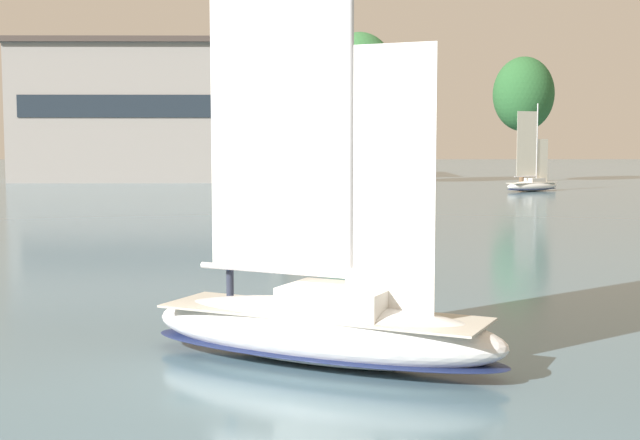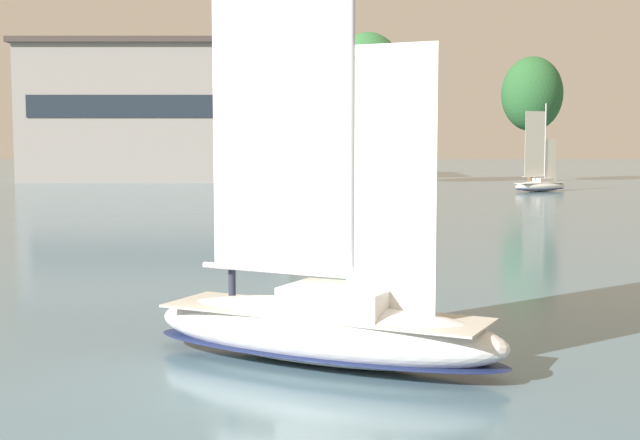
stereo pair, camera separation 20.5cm
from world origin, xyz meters
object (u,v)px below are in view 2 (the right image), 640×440
(tree_shore_left, at_px, (529,94))
(sailboat_main, at_px, (321,322))
(tree_shore_center, at_px, (365,78))
(sailboat_moored_far_slip, at_px, (305,183))
(sailboat_moored_outer_mooring, at_px, (538,184))

(tree_shore_left, height_order, sailboat_main, tree_shore_left)
(sailboat_main, bearing_deg, tree_shore_center, 86.24)
(tree_shore_left, bearing_deg, sailboat_moored_far_slip, -153.66)
(sailboat_moored_outer_mooring, bearing_deg, sailboat_moored_far_slip, 167.28)
(tree_shore_left, xyz_separation_m, tree_shore_center, (-20.89, -5.06, 1.69))
(tree_shore_left, xyz_separation_m, sailboat_main, (-26.47, -90.00, -9.91))
(tree_shore_left, bearing_deg, sailboat_main, -106.39)
(tree_shore_center, relative_size, sailboat_main, 1.35)
(tree_shore_left, xyz_separation_m, sailboat_moored_outer_mooring, (-3.49, -19.40, -10.20))
(sailboat_moored_far_slip, bearing_deg, sailboat_main, -88.85)
(sailboat_main, bearing_deg, sailboat_moored_outer_mooring, 71.97)
(tree_shore_center, distance_m, sailboat_moored_outer_mooring, 25.49)
(sailboat_moored_outer_mooring, bearing_deg, tree_shore_left, 79.79)
(tree_shore_center, xyz_separation_m, sailboat_main, (-5.58, -84.95, -11.60))
(sailboat_moored_far_slip, height_order, sailboat_moored_outer_mooring, sailboat_moored_outer_mooring)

